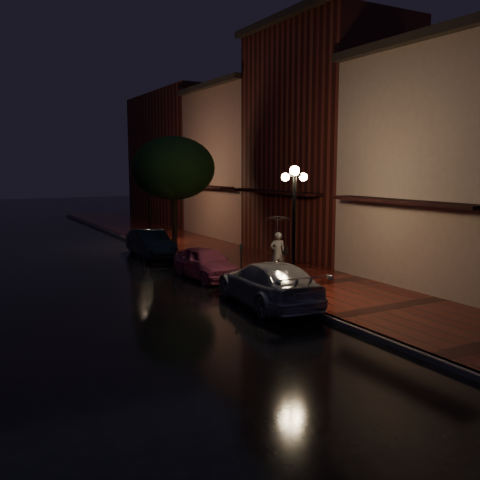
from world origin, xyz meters
TOP-DOWN VIEW (x-y plane):
  - ground at (0.00, 0.00)m, footprint 120.00×120.00m
  - sidewalk at (2.25, 0.00)m, footprint 4.50×60.00m
  - curb at (0.00, 0.00)m, footprint 0.25×60.00m
  - storefront_near at (7.00, -6.00)m, footprint 5.00×8.00m
  - storefront_mid at (7.00, 2.00)m, footprint 5.00×8.00m
  - storefront_far at (7.00, 10.00)m, footprint 5.00×8.00m
  - storefront_extra at (7.00, 20.00)m, footprint 5.00×12.00m
  - streetlamp_near at (0.35, -5.00)m, footprint 0.96×0.36m
  - streetlamp_far at (0.35, 9.00)m, footprint 0.96×0.36m
  - street_tree at (0.61, 5.99)m, footprint 4.16×4.16m
  - pink_car at (-0.60, -0.33)m, footprint 1.58×3.79m
  - navy_car at (-0.75, 5.80)m, footprint 1.50×4.07m
  - silver_car at (-0.60, -5.00)m, footprint 2.47×5.07m
  - woman_with_umbrella at (2.02, -1.49)m, footprint 0.99×1.00m
  - parking_meter at (0.15, -1.82)m, footprint 0.15×0.13m

SIDE VIEW (x-z plane):
  - ground at x=0.00m, z-range 0.00..0.00m
  - sidewalk at x=2.25m, z-range 0.00..0.15m
  - curb at x=0.00m, z-range 0.00..0.15m
  - pink_car at x=-0.60m, z-range 0.00..1.28m
  - navy_car at x=-0.75m, z-range 0.00..1.33m
  - silver_car at x=-0.60m, z-range 0.00..1.42m
  - parking_meter at x=0.15m, z-range 0.30..1.68m
  - woman_with_umbrella at x=2.02m, z-range 0.53..2.90m
  - streetlamp_near at x=0.35m, z-range 0.45..4.76m
  - streetlamp_far at x=0.35m, z-range 0.45..4.76m
  - street_tree at x=0.61m, z-range 1.34..7.14m
  - storefront_near at x=7.00m, z-range 0.00..8.50m
  - storefront_far at x=7.00m, z-range 0.00..9.00m
  - storefront_extra at x=7.00m, z-range 0.00..10.00m
  - storefront_mid at x=7.00m, z-range 0.00..11.00m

